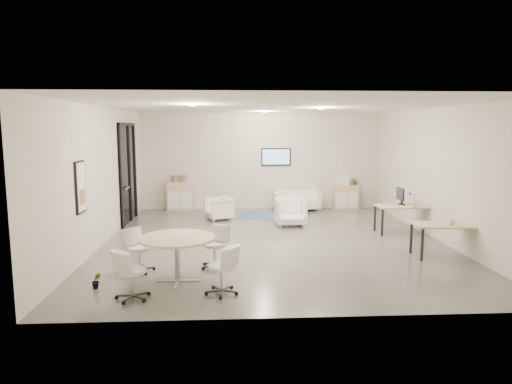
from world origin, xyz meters
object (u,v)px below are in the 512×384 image
object	(u,v)px
armchair_left	(219,208)
desk_front	(446,227)
sideboard_right	(346,197)
desk_rear	(404,208)
armchair_right	(291,211)
round_table	(177,241)
sideboard_left	(180,196)
loveseat	(297,201)

from	to	relation	value
armchair_left	desk_front	xyz separation A→B (m)	(4.88, -4.22, 0.27)
sideboard_right	desk_rear	xyz separation A→B (m)	(0.59, -3.63, 0.25)
armchair_right	desk_front	distance (m)	4.36
armchair_left	sideboard_right	bearing A→B (deg)	89.91
sideboard_right	desk_front	xyz separation A→B (m)	(0.67, -5.81, 0.22)
desk_front	round_table	size ratio (longest dim) A/B	1.04
sideboard_left	round_table	distance (m)	7.14
sideboard_right	sideboard_left	bearing A→B (deg)	-179.76
armchair_left	desk_rear	size ratio (longest dim) A/B	0.51
sideboard_left	armchair_right	distance (m)	4.17
sideboard_right	desk_rear	world-z (taller)	sideboard_right
loveseat	desk_rear	world-z (taller)	desk_rear
sideboard_left	sideboard_right	xyz separation A→B (m)	(5.52, 0.02, -0.07)
sideboard_left	armchair_left	bearing A→B (deg)	-50.10
round_table	desk_rear	bearing A→B (deg)	32.91
sideboard_right	round_table	bearing A→B (deg)	-124.02
loveseat	armchair_right	size ratio (longest dim) A/B	1.78
armchair_left	armchair_right	size ratio (longest dim) A/B	0.86
armchair_left	round_table	world-z (taller)	round_table
armchair_right	round_table	bearing A→B (deg)	-119.99
armchair_right	desk_rear	distance (m)	3.00
desk_rear	desk_front	distance (m)	2.18
sideboard_left	armchair_left	size ratio (longest dim) A/B	1.33
sideboard_left	armchair_left	world-z (taller)	sideboard_left
loveseat	armchair_left	distance (m)	2.91
sideboard_left	round_table	xyz separation A→B (m)	(0.72, -7.10, 0.25)
desk_front	armchair_right	bearing A→B (deg)	135.76
sideboard_left	sideboard_right	distance (m)	5.52
sideboard_right	armchair_right	world-z (taller)	armchair_right
desk_rear	round_table	world-z (taller)	round_table
loveseat	desk_rear	size ratio (longest dim) A/B	1.07
loveseat	armchair_left	size ratio (longest dim) A/B	2.08
loveseat	armchair_right	world-z (taller)	armchair_right
sideboard_left	round_table	world-z (taller)	sideboard_left
sideboard_left	sideboard_right	size ratio (longest dim) A/B	1.18
round_table	armchair_right	bearing A→B (deg)	60.39
sideboard_left	armchair_right	xyz separation A→B (m)	(3.33, -2.51, -0.06)
sideboard_right	armchair_right	xyz separation A→B (m)	(-2.20, -2.53, 0.02)
loveseat	armchair_right	distance (m)	2.44
loveseat	armchair_left	world-z (taller)	armchair_left
desk_rear	desk_front	world-z (taller)	desk_rear
loveseat	round_table	xyz separation A→B (m)	(-3.12, -6.97, 0.43)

